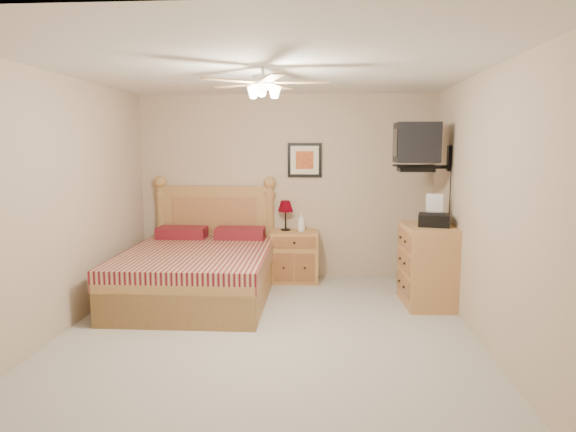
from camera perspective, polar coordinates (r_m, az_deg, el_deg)
name	(u,v)px	position (r m, az deg, el deg)	size (l,w,h in m)	color
floor	(267,334)	(5.11, -2.33, -13.01)	(4.50, 4.50, 0.00)	#A8A297
ceiling	(266,69)	(4.82, -2.50, 15.96)	(4.00, 4.50, 0.04)	white
wall_back	(285,187)	(7.04, -0.35, 3.23)	(4.00, 0.04, 2.50)	tan
wall_front	(216,260)	(2.61, -7.99, -4.84)	(4.00, 0.04, 2.50)	tan
wall_left	(60,205)	(5.41, -23.96, 1.14)	(0.04, 4.50, 2.50)	tan
wall_right	(485,208)	(5.00, 21.04, 0.78)	(0.04, 4.50, 2.50)	tan
bed	(197,241)	(6.15, -10.08, -2.72)	(1.65, 2.17, 1.40)	#A36E42
nightstand	(295,256)	(6.92, 0.75, -4.49)	(0.62, 0.47, 0.68)	#AE773B
table_lamp	(285,215)	(6.93, -0.28, 0.07)	(0.22, 0.22, 0.40)	#60000E
lotion_bottle	(301,222)	(6.82, 1.50, -0.71)	(0.10, 0.10, 0.25)	white
framed_picture	(305,160)	(6.98, 1.86, 6.23)	(0.46, 0.04, 0.46)	black
dresser	(428,265)	(6.10, 15.27, -5.29)	(0.54, 0.78, 0.92)	#A87C4A
fax_machine	(434,210)	(5.96, 15.94, 0.61)	(0.33, 0.35, 0.35)	black
magazine_lower	(424,220)	(6.33, 14.92, -0.44)	(0.20, 0.27, 0.02)	#C2B096
magazine_upper	(426,218)	(6.34, 15.13, -0.24)	(0.17, 0.23, 0.02)	gray
wall_tv	(430,146)	(6.20, 15.46, 7.50)	(0.56, 0.46, 0.58)	black
ceiling_fan	(263,83)	(4.61, -2.78, 14.59)	(1.14, 1.14, 0.28)	silver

